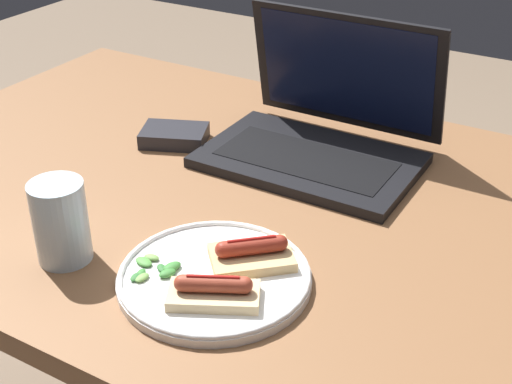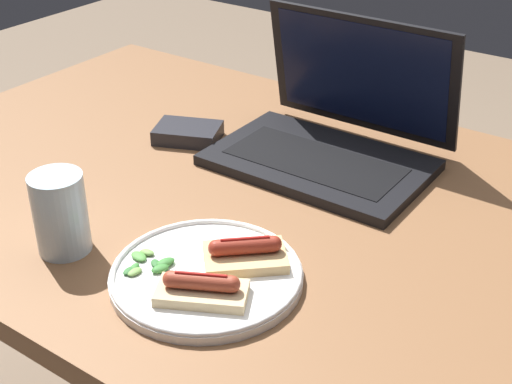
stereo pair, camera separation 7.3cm
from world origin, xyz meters
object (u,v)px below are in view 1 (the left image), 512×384
at_px(laptop, 320,134).
at_px(external_drive, 174,136).
at_px(drinking_glass, 61,222).
at_px(plate, 214,277).

bearing_deg(laptop, external_drive, -161.43).
bearing_deg(drinking_glass, laptop, 70.01).
height_order(laptop, external_drive, laptop).
bearing_deg(laptop, plate, -83.91).
xyz_separation_m(laptop, external_drive, (-0.25, -0.08, -0.03)).
bearing_deg(plate, laptop, 96.09).
height_order(laptop, plate, laptop).
xyz_separation_m(laptop, drinking_glass, (-0.17, -0.46, 0.02)).
bearing_deg(external_drive, plate, -69.96).
relative_size(plate, external_drive, 1.85).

